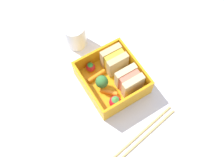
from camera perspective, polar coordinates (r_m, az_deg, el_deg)
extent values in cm
cube|color=white|center=(68.51, 0.00, -1.36)|extent=(120.00, 120.00, 2.00)
cube|color=orange|center=(67.06, 0.00, -0.79)|extent=(15.93, 14.73, 1.20)
cube|color=orange|center=(66.32, 5.19, 3.28)|extent=(15.93, 0.60, 4.96)
cube|color=orange|center=(63.00, -5.46, -2.66)|extent=(15.93, 0.60, 4.96)
cube|color=orange|center=(67.57, -3.46, 5.32)|extent=(0.60, 13.53, 4.96)
cube|color=orange|center=(61.80, 3.78, -5.02)|extent=(0.60, 13.53, 4.96)
cube|color=#D7B77C|center=(66.59, -0.24, 5.22)|extent=(1.65, 5.82, 6.28)
cube|color=yellow|center=(65.87, 0.52, 4.18)|extent=(1.65, 5.35, 5.78)
cube|color=#D7B77C|center=(65.19, 1.29, 3.11)|extent=(1.65, 5.82, 6.28)
cube|color=beige|center=(63.77, 3.11, 0.60)|extent=(1.65, 5.82, 6.28)
cube|color=#D87259|center=(63.21, 3.94, -0.53)|extent=(1.65, 5.35, 5.78)
cube|color=beige|center=(62.68, 4.77, -1.68)|extent=(1.65, 5.82, 6.28)
sphere|color=red|center=(67.23, -4.91, 2.59)|extent=(2.54, 2.54, 2.54)
cone|color=#2C852E|center=(65.87, -5.02, 3.24)|extent=(1.52, 1.52, 0.60)
cylinder|color=orange|center=(66.62, -3.54, 0.57)|extent=(1.71, 5.49, 1.22)
cylinder|color=#94BC62|center=(65.06, -2.22, -1.58)|extent=(1.06, 1.06, 1.75)
sphere|color=#387838|center=(63.22, -2.28, -0.81)|extent=(3.32, 3.32, 3.32)
cylinder|color=orange|center=(64.53, -0.74, -3.07)|extent=(4.28, 3.94, 1.28)
sphere|color=red|center=(62.50, 0.76, -5.38)|extent=(3.14, 3.14, 3.14)
cone|color=#3F8C44|center=(60.75, 0.78, -4.75)|extent=(1.89, 1.89, 0.60)
cylinder|color=tan|center=(62.94, 6.28, -12.58)|extent=(4.01, 21.75, 0.70)
cylinder|color=tan|center=(62.82, 7.12, -13.45)|extent=(4.01, 21.75, 0.70)
cylinder|color=white|center=(71.91, -8.42, 9.78)|extent=(6.19, 6.19, 7.31)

